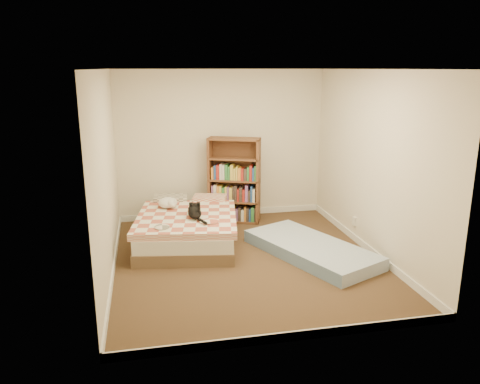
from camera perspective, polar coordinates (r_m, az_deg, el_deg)
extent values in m
cube|color=#3F301B|center=(6.40, 0.81, -8.24)|extent=(3.50, 4.00, 0.01)
cube|color=white|center=(5.88, 0.90, 14.75)|extent=(3.50, 4.00, 0.01)
cube|color=beige|center=(7.95, -2.26, 5.73)|extent=(3.50, 0.01, 2.50)
cube|color=beige|center=(4.15, 6.79, -2.94)|extent=(3.50, 0.01, 2.50)
cube|color=beige|center=(5.90, -15.99, 1.95)|extent=(0.01, 4.00, 2.50)
cube|color=beige|center=(6.61, 15.86, 3.30)|extent=(0.01, 4.00, 2.50)
cube|color=white|center=(8.22, -2.16, -2.57)|extent=(3.50, 0.02, 0.10)
cube|color=white|center=(4.67, 6.28, -17.07)|extent=(3.50, 0.02, 0.10)
cube|color=white|center=(6.27, -15.11, -8.80)|extent=(0.02, 4.00, 0.10)
cube|color=white|center=(6.94, 15.08, -6.45)|extent=(0.02, 4.00, 0.10)
cube|color=white|center=(7.19, 13.77, -3.49)|extent=(0.03, 0.09, 0.13)
cube|color=brown|center=(7.03, -6.36, -5.40)|extent=(1.63, 2.11, 0.17)
cube|color=silver|center=(6.97, -6.40, -3.99)|extent=(1.60, 2.06, 0.19)
cube|color=#C05C47|center=(6.93, -6.44, -2.87)|extent=(1.64, 1.78, 0.10)
cube|color=slate|center=(7.59, -9.33, -1.17)|extent=(0.57, 0.42, 0.14)
cube|color=#C05C47|center=(7.63, -4.58, -0.91)|extent=(0.57, 0.42, 0.14)
cube|color=brown|center=(7.69, -3.69, 1.29)|extent=(0.14, 0.28, 1.42)
cube|color=brown|center=(7.84, 2.19, 1.57)|extent=(0.14, 0.28, 1.42)
cube|color=brown|center=(7.88, -0.90, 1.65)|extent=(0.80, 0.33, 1.42)
cube|color=brown|center=(7.94, -0.70, -3.41)|extent=(0.90, 0.58, 0.03)
cube|color=brown|center=(7.75, -0.72, 1.50)|extent=(0.90, 0.58, 0.03)
cube|color=brown|center=(7.62, -0.74, 6.48)|extent=(0.90, 0.58, 0.03)
cube|color=#6C8CB4|center=(6.59, 8.64, -6.91)|extent=(1.59, 2.12, 0.17)
ellipsoid|color=black|center=(6.66, -5.55, -2.52)|extent=(0.24, 0.44, 0.14)
sphere|color=black|center=(6.87, -5.76, -1.86)|extent=(0.15, 0.15, 0.13)
cone|color=black|center=(6.89, -6.12, -1.36)|extent=(0.05, 0.05, 0.05)
cone|color=black|center=(6.90, -5.49, -1.32)|extent=(0.05, 0.05, 0.05)
cylinder|color=black|center=(6.42, -4.30, -3.52)|extent=(0.07, 0.24, 0.05)
ellipsoid|color=white|center=(7.17, -8.78, -1.29)|extent=(0.38, 0.40, 0.15)
sphere|color=white|center=(7.07, -8.02, -1.34)|extent=(0.16, 0.16, 0.12)
sphere|color=white|center=(7.04, -7.63, -1.53)|extent=(0.07, 0.07, 0.06)
sphere|color=white|center=(7.23, -9.82, -1.35)|extent=(0.09, 0.09, 0.07)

